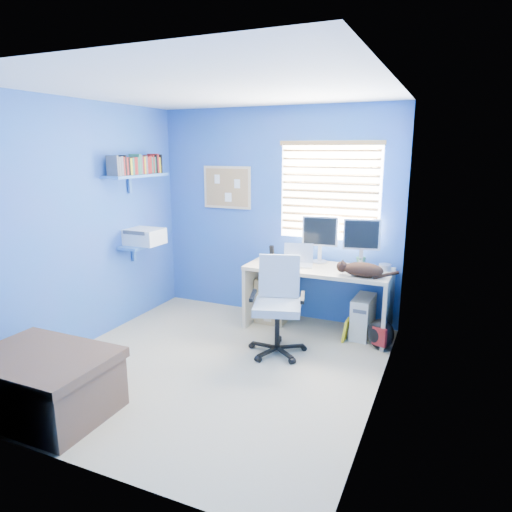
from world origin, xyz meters
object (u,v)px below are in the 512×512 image
at_px(laptop, 298,256).
at_px(office_chair, 278,317).
at_px(cat, 363,270).
at_px(desk, 317,299).
at_px(tower_pc, 363,317).

relative_size(laptop, office_chair, 0.34).
bearing_deg(cat, office_chair, -147.94).
distance_m(desk, tower_pc, 0.53).
distance_m(desk, cat, 0.71).
distance_m(laptop, cat, 0.77).
xyz_separation_m(laptop, office_chair, (0.02, -0.67, -0.49)).
xyz_separation_m(desk, cat, (0.52, -0.19, 0.44)).
relative_size(desk, cat, 3.87).
bearing_deg(office_chair, cat, 34.66).
distance_m(desk, laptop, 0.53).
height_order(tower_pc, office_chair, office_chair).
distance_m(laptop, office_chair, 0.83).
bearing_deg(desk, cat, -20.00).
xyz_separation_m(cat, office_chair, (-0.73, -0.51, -0.45)).
xyz_separation_m(desk, laptop, (-0.23, -0.03, 0.48)).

